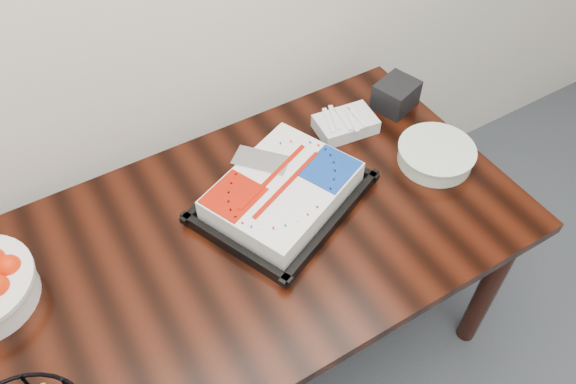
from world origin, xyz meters
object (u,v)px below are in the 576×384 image
table (226,263)px  cake_tray (283,193)px  napkin_box (396,95)px  plate_stack (436,155)px

table → cake_tray: (0.23, 0.05, 0.13)m
table → napkin_box: (0.80, 0.23, 0.14)m
cake_tray → napkin_box: bearing=17.7°
table → napkin_box: bearing=16.3°
table → napkin_box: 0.84m
cake_tray → table: bearing=-167.2°
cake_tray → napkin_box: 0.60m
table → plate_stack: (0.74, -0.05, 0.12)m
napkin_box → table: bearing=-163.7°
table → plate_stack: 0.75m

